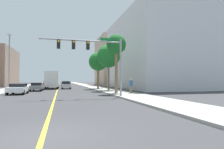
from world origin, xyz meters
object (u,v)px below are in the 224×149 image
object	(u,v)px
car_black	(65,84)
pedestrian	(131,86)
palm_near	(116,46)
car_yellow	(54,84)
palm_far	(98,62)
car_silver	(66,85)
palm_mid	(109,56)
car_white	(18,89)
car_red	(47,83)
traffic_signal_mast	(95,52)
car_gray	(37,87)
delivery_truck	(52,80)
street_lamp	(9,59)

from	to	relation	value
car_black	pedestrian	distance (m)	30.59
palm_near	car_yellow	xyz separation A→B (m)	(-8.12, 26.03, -5.24)
palm_far	car_silver	world-z (taller)	palm_far
palm_mid	car_black	distance (m)	23.80
car_white	car_red	size ratio (longest dim) A/B	0.96
traffic_signal_mast	pedestrian	world-z (taller)	traffic_signal_mast
palm_mid	car_white	distance (m)	13.49
car_gray	delivery_truck	bearing A→B (deg)	75.06
car_yellow	car_black	xyz separation A→B (m)	(2.60, 2.60, -0.03)
palm_near	palm_far	size ratio (longest dim) A/B	1.08
street_lamp	palm_near	size ratio (longest dim) A/B	1.12
car_white	car_gray	world-z (taller)	car_gray
palm_far	car_silver	distance (m)	7.81
car_silver	car_gray	bearing A→B (deg)	-125.75
traffic_signal_mast	street_lamp	bearing A→B (deg)	131.94
traffic_signal_mast	palm_mid	xyz separation A→B (m)	(3.97, 10.41, 0.92)
car_gray	car_black	distance (m)	19.87
car_yellow	car_red	size ratio (longest dim) A/B	1.09
car_silver	car_red	bearing A→B (deg)	104.41
street_lamp	pedestrian	bearing A→B (deg)	-28.30
palm_near	car_yellow	distance (m)	27.77
palm_near	car_gray	size ratio (longest dim) A/B	1.62
palm_far	car_white	world-z (taller)	palm_far
car_silver	delivery_truck	xyz separation A→B (m)	(-2.63, 0.93, 0.99)
car_yellow	car_gray	xyz separation A→B (m)	(-2.08, -16.72, -0.08)
traffic_signal_mast	pedestrian	distance (m)	6.84
delivery_truck	street_lamp	bearing A→B (deg)	-119.40
street_lamp	car_silver	size ratio (longest dim) A/B	1.81
street_lamp	car_gray	xyz separation A→B (m)	(3.49, 2.26, -3.93)
car_yellow	delivery_truck	size ratio (longest dim) A/B	0.57
palm_mid	car_white	size ratio (longest dim) A/B	1.84
car_black	palm_near	bearing A→B (deg)	-80.25
car_gray	car_white	bearing A→B (deg)	-100.98
palm_far	car_gray	bearing A→B (deg)	-164.44
palm_mid	car_red	bearing A→B (deg)	109.87
palm_near	delivery_truck	size ratio (longest dim) A/B	0.96
car_red	pedestrian	distance (m)	39.81
car_black	traffic_signal_mast	bearing A→B (deg)	-87.59
traffic_signal_mast	palm_far	size ratio (longest dim) A/B	1.19
palm_mid	car_white	xyz separation A→B (m)	(-12.13, -3.58, -4.69)
traffic_signal_mast	delivery_truck	bearing A→B (deg)	102.94
palm_mid	car_white	world-z (taller)	palm_mid
traffic_signal_mast	car_gray	world-z (taller)	traffic_signal_mast
traffic_signal_mast	car_black	distance (m)	33.24
street_lamp	car_gray	bearing A→B (deg)	32.87
car_yellow	palm_near	bearing A→B (deg)	-70.14
palm_far	car_silver	xyz separation A→B (m)	(-5.60, 3.29, -4.33)
palm_near	car_silver	bearing A→B (deg)	109.87
traffic_signal_mast	car_gray	bearing A→B (deg)	116.30
palm_mid	palm_far	bearing A→B (deg)	94.66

